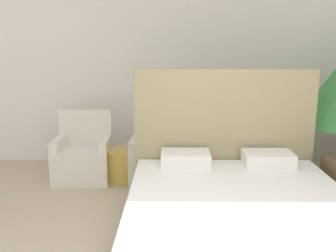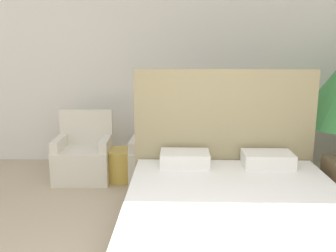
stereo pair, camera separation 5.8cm
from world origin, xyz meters
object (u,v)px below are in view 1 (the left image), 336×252
bed (238,215)px  side_table (121,165)px  armchair_near_window_right (158,160)px  armchair_near_window_left (83,160)px

bed → side_table: 2.00m
armchair_near_window_right → armchair_near_window_left: bearing=-177.8°
armchair_near_window_left → side_table: armchair_near_window_left is taller
armchair_near_window_left → armchair_near_window_right: size_ratio=1.00×
bed → armchair_near_window_left: bed is taller
bed → armchair_near_window_right: bearing=114.4°
armchair_near_window_right → side_table: bearing=-175.5°
bed → side_table: size_ratio=5.30×
armchair_near_window_right → side_table: armchair_near_window_right is taller
armchair_near_window_right → bed: bearing=-63.3°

